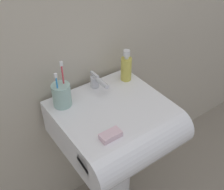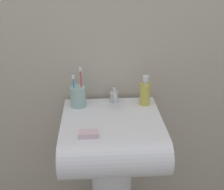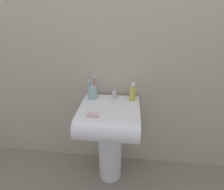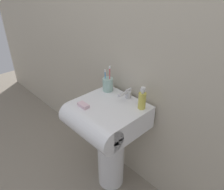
# 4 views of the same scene
# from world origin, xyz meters

# --- Properties ---
(ground_plane) EXTENTS (6.00, 6.00, 0.00)m
(ground_plane) POSITION_xyz_m (0.00, 0.00, 0.00)
(ground_plane) COLOR gray
(ground_plane) RESTS_ON ground
(wall_back) EXTENTS (5.00, 0.05, 2.40)m
(wall_back) POSITION_xyz_m (0.00, 0.25, 1.20)
(wall_back) COLOR #B7AD99
(wall_back) RESTS_ON ground
(sink_pedestal) EXTENTS (0.22, 0.22, 0.62)m
(sink_pedestal) POSITION_xyz_m (0.00, 0.00, 0.31)
(sink_pedestal) COLOR white
(sink_pedestal) RESTS_ON ground
(sink_basin) EXTENTS (0.48, 0.49, 0.17)m
(sink_basin) POSITION_xyz_m (0.00, -0.06, 0.71)
(sink_basin) COLOR white
(sink_basin) RESTS_ON sink_pedestal
(faucet) EXTENTS (0.04, 0.13, 0.07)m
(faucet) POSITION_xyz_m (0.02, 0.14, 0.83)
(faucet) COLOR silver
(faucet) RESTS_ON sink_basin
(toothbrush_cup) EXTENTS (0.08, 0.08, 0.21)m
(toothbrush_cup) POSITION_xyz_m (-0.16, 0.13, 0.84)
(toothbrush_cup) COLOR #99BFB2
(toothbrush_cup) RESTS_ON sink_basin
(soap_bottle) EXTENTS (0.05, 0.05, 0.16)m
(soap_bottle) POSITION_xyz_m (0.18, 0.12, 0.86)
(soap_bottle) COLOR gold
(soap_bottle) RESTS_ON sink_basin
(bar_soap) EXTENTS (0.09, 0.05, 0.02)m
(bar_soap) POSITION_xyz_m (-0.11, -0.16, 0.80)
(bar_soap) COLOR silver
(bar_soap) RESTS_ON sink_basin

